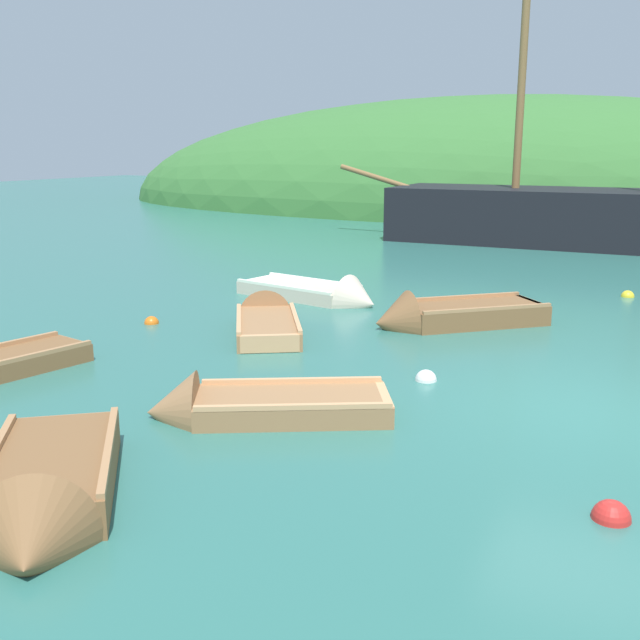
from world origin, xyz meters
TOP-DOWN VIEW (x-y plane):
  - ground_plane at (0.00, 0.00)m, footprint 120.00×120.00m
  - shore_hill at (-9.90, 32.67)m, footprint 47.00×21.16m
  - sailing_ship at (-2.37, 17.87)m, footprint 16.29×4.18m
  - rowboat_far at (-3.97, -2.24)m, footprint 3.32×2.54m
  - rowboat_near_dock at (-3.18, 3.90)m, footprint 3.39×3.26m
  - rowboat_portside at (-4.34, -5.37)m, footprint 2.80×3.09m
  - rowboat_outer_left at (-6.22, 2.02)m, footprint 2.58×3.17m
  - rowboat_outer_right at (-6.51, 4.99)m, footprint 3.74×1.89m
  - buoy_orange at (-8.53, 1.39)m, footprint 0.30×0.30m
  - buoy_white at (-2.39, 0.29)m, footprint 0.33×0.33m
  - buoy_red at (0.61, -3.06)m, footprint 0.38×0.38m
  - buoy_yellow at (-0.21, 8.59)m, footprint 0.30×0.30m

SIDE VIEW (x-z plane):
  - ground_plane at x=0.00m, z-range 0.00..0.00m
  - shore_hill at x=-9.90m, z-range -6.19..6.19m
  - buoy_orange at x=-8.53m, z-range -0.15..0.15m
  - buoy_white at x=-2.39m, z-range -0.17..0.17m
  - buoy_red at x=0.61m, z-range -0.19..0.19m
  - buoy_yellow at x=-0.21m, z-range -0.15..0.15m
  - rowboat_far at x=-3.97m, z-range -0.46..0.63m
  - rowboat_outer_right at x=-6.51m, z-range -0.50..0.68m
  - rowboat_outer_left at x=-6.22m, z-range -0.44..0.64m
  - rowboat_portside at x=-4.34m, z-range -0.44..0.72m
  - rowboat_near_dock at x=-3.18m, z-range -0.46..0.75m
  - sailing_ship at x=-2.37m, z-range -5.24..6.74m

